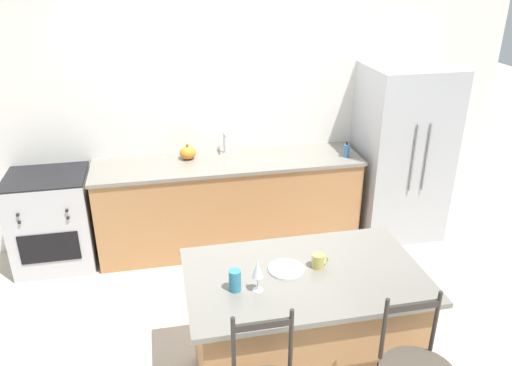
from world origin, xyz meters
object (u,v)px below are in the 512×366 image
(dinner_plate, at_px, (286,269))
(wine_glass, at_px, (258,270))
(tumbler_cup, at_px, (235,280))
(soap_bottle, at_px, (346,151))
(coffee_mug, at_px, (318,261))
(oven_range, at_px, (53,220))
(refrigerator, at_px, (401,153))
(pumpkin_decoration, at_px, (188,153))

(dinner_plate, xyz_separation_m, wine_glass, (-0.22, -0.17, 0.14))
(dinner_plate, height_order, tumbler_cup, tumbler_cup)
(wine_glass, height_order, soap_bottle, wine_glass)
(coffee_mug, bearing_deg, wine_glass, -159.13)
(dinner_plate, relative_size, coffee_mug, 2.06)
(oven_range, height_order, dinner_plate, dinner_plate)
(dinner_plate, xyz_separation_m, tumbler_cup, (-0.36, -0.14, 0.06))
(refrigerator, height_order, wine_glass, refrigerator)
(refrigerator, relative_size, soap_bottle, 11.23)
(coffee_mug, relative_size, tumbler_cup, 0.82)
(refrigerator, distance_m, oven_range, 3.53)
(pumpkin_decoration, height_order, soap_bottle, soap_bottle)
(dinner_plate, bearing_deg, coffee_mug, -2.13)
(refrigerator, xyz_separation_m, coffee_mug, (-1.51, -1.86, 0.07))
(wine_glass, bearing_deg, dinner_plate, 37.77)
(refrigerator, xyz_separation_m, wine_glass, (-1.94, -2.03, 0.18))
(oven_range, height_order, tumbler_cup, tumbler_cup)
(coffee_mug, distance_m, pumpkin_decoration, 2.15)
(oven_range, relative_size, pumpkin_decoration, 5.79)
(oven_range, distance_m, soap_bottle, 2.92)
(pumpkin_decoration, distance_m, soap_bottle, 1.57)
(refrigerator, distance_m, coffee_mug, 2.40)
(oven_range, distance_m, tumbler_cup, 2.55)
(coffee_mug, bearing_deg, dinner_plate, 177.87)
(wine_glass, bearing_deg, coffee_mug, 20.87)
(soap_bottle, bearing_deg, pumpkin_decoration, 170.30)
(refrigerator, relative_size, pumpkin_decoration, 11.25)
(tumbler_cup, bearing_deg, wine_glass, -13.49)
(coffee_mug, height_order, pumpkin_decoration, pumpkin_decoration)
(wine_glass, distance_m, coffee_mug, 0.47)
(dinner_plate, height_order, soap_bottle, soap_bottle)
(dinner_plate, bearing_deg, oven_range, 133.13)
(soap_bottle, bearing_deg, coffee_mug, -116.11)
(dinner_plate, bearing_deg, refrigerator, 47.11)
(oven_range, distance_m, pumpkin_decoration, 1.43)
(refrigerator, height_order, dinner_plate, refrigerator)
(oven_range, xyz_separation_m, wine_glass, (1.56, -2.08, 0.61))
(oven_range, distance_m, coffee_mug, 2.81)
(refrigerator, xyz_separation_m, oven_range, (-3.51, 0.05, -0.44))
(pumpkin_decoration, bearing_deg, wine_glass, -83.77)
(wine_glass, relative_size, pumpkin_decoration, 1.32)
(wine_glass, xyz_separation_m, pumpkin_decoration, (-0.24, 2.21, -0.08))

